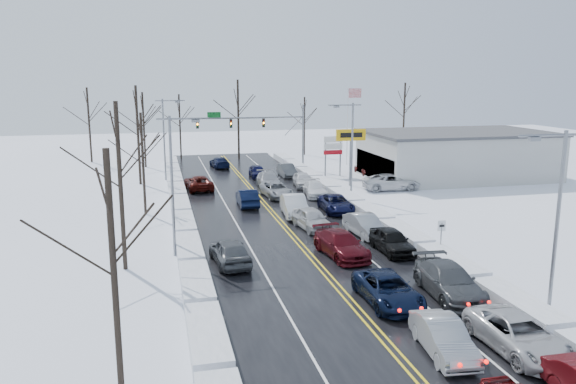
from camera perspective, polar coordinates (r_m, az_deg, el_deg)
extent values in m
plane|color=white|center=(42.16, 0.04, -3.99)|extent=(160.00, 160.00, 0.00)
cube|color=black|center=(44.04, -0.56, -3.30)|extent=(14.00, 84.00, 0.01)
cube|color=silver|center=(43.08, -10.49, -3.85)|extent=(1.61, 72.00, 0.76)
cube|color=silver|center=(46.26, 8.67, -2.71)|extent=(1.61, 72.00, 0.76)
cylinder|color=slate|center=(70.23, 1.54, 5.60)|extent=(0.24, 0.24, 8.00)
cylinder|color=slate|center=(68.64, -3.75, 7.54)|extent=(13.00, 0.18, 0.18)
cylinder|color=slate|center=(69.80, 0.59, 6.72)|extent=(2.33, 0.10, 2.33)
cube|color=#0C591E|center=(68.01, -7.53, 7.77)|extent=(1.60, 0.08, 0.70)
cube|color=black|center=(68.95, -2.50, 7.03)|extent=(0.32, 0.25, 1.05)
sphere|color=#3F0705|center=(68.77, -2.48, 7.27)|extent=(0.20, 0.20, 0.20)
sphere|color=orange|center=(68.80, -2.48, 7.02)|extent=(0.22, 0.22, 0.22)
sphere|color=black|center=(68.82, -2.47, 6.77)|extent=(0.20, 0.20, 0.20)
cube|color=black|center=(68.32, -5.82, 6.94)|extent=(0.32, 0.25, 1.05)
sphere|color=#3F0705|center=(68.14, -5.81, 7.18)|extent=(0.20, 0.20, 0.20)
sphere|color=orange|center=(68.16, -5.80, 6.93)|extent=(0.22, 0.22, 0.22)
sphere|color=black|center=(68.19, -5.80, 6.68)|extent=(0.20, 0.20, 0.20)
cube|color=black|center=(67.92, -9.19, 6.82)|extent=(0.32, 0.25, 1.05)
sphere|color=#3F0705|center=(67.74, -9.19, 7.07)|extent=(0.20, 0.20, 0.20)
sphere|color=orange|center=(67.76, -9.18, 6.81)|extent=(0.22, 0.22, 0.22)
sphere|color=black|center=(67.78, -9.17, 6.56)|extent=(0.20, 0.20, 0.20)
cylinder|color=slate|center=(59.58, 6.35, 3.30)|extent=(0.20, 0.20, 5.60)
cube|color=#E5A80C|center=(59.26, 6.41, 5.78)|extent=(3.20, 0.30, 1.20)
cube|color=black|center=(59.10, 6.46, 5.77)|extent=(2.40, 0.04, 0.50)
cylinder|color=slate|center=(65.05, 3.82, 3.33)|extent=(0.16, 0.16, 4.00)
cylinder|color=slate|center=(65.59, 5.33, 3.37)|extent=(0.16, 0.16, 4.00)
cube|color=white|center=(65.03, 4.61, 5.36)|extent=(2.20, 0.22, 0.70)
cube|color=white|center=(65.12, 4.60, 4.66)|extent=(2.20, 0.22, 0.70)
cube|color=#A50C17|center=(65.20, 4.59, 4.05)|extent=(2.20, 0.22, 0.50)
cylinder|color=slate|center=(37.50, 15.27, -4.65)|extent=(0.08, 0.08, 2.20)
cube|color=white|center=(37.26, 15.35, -3.32)|extent=(0.55, 0.05, 0.70)
cube|color=black|center=(37.23, 15.38, -3.34)|extent=(0.35, 0.02, 0.15)
cylinder|color=silver|center=(73.93, 6.06, 6.62)|extent=(0.14, 0.14, 10.00)
cube|color=#B5B5B0|center=(67.07, 16.72, 3.54)|extent=(20.00, 12.00, 5.00)
cube|color=#262628|center=(62.86, 8.77, 2.56)|extent=(0.10, 11.00, 2.80)
cube|color=#3F3F42|center=(66.78, 16.85, 5.79)|extent=(20.40, 12.40, 0.30)
cylinder|color=slate|center=(28.78, 25.64, -3.29)|extent=(0.18, 0.18, 9.00)
cylinder|color=slate|center=(27.57, 25.11, 5.25)|extent=(3.20, 0.12, 0.12)
cube|color=slate|center=(27.10, 23.75, 4.95)|extent=(0.50, 0.25, 0.18)
cylinder|color=slate|center=(53.08, 6.52, 4.13)|extent=(0.18, 0.18, 9.00)
cylinder|color=slate|center=(52.44, 5.79, 8.78)|extent=(3.20, 0.12, 0.12)
cube|color=slate|center=(52.19, 4.95, 8.61)|extent=(0.50, 0.25, 0.18)
cylinder|color=slate|center=(36.18, -11.68, 0.48)|extent=(0.18, 0.18, 9.00)
cylinder|color=slate|center=(35.65, -10.67, 7.33)|extent=(3.20, 0.12, 0.12)
cube|color=slate|center=(35.71, -9.37, 7.14)|extent=(0.50, 0.25, 0.18)
cylinder|color=slate|center=(63.90, -12.48, 5.19)|extent=(0.18, 0.18, 9.00)
cylinder|color=slate|center=(63.60, -11.92, 9.07)|extent=(3.20, 0.12, 0.12)
cube|color=slate|center=(63.63, -11.19, 8.97)|extent=(0.50, 0.25, 0.18)
cylinder|color=#2D231C|center=(20.75, -17.25, -8.16)|extent=(0.24, 0.24, 9.00)
cylinder|color=#2D231C|center=(34.18, -16.64, 0.44)|extent=(0.27, 0.27, 10.00)
cylinder|color=#2D231C|center=(48.06, -14.51, 2.76)|extent=(0.23, 0.23, 8.50)
cylinder|color=#2D231C|center=(61.85, -14.99, 5.57)|extent=(0.28, 0.28, 10.50)
cylinder|color=#2D231C|center=(73.83, -14.42, 6.12)|extent=(0.25, 0.25, 9.50)
cylinder|color=#2D231C|center=(80.24, -19.54, 6.41)|extent=(0.27, 0.27, 10.00)
cylinder|color=#2D231C|center=(80.88, -10.91, 6.55)|extent=(0.24, 0.24, 9.00)
cylinder|color=#2D231C|center=(79.55, -5.07, 7.35)|extent=(0.29, 0.29, 11.00)
cylinder|color=#2D231C|center=(83.12, 1.68, 6.71)|extent=(0.23, 0.23, 8.50)
cylinder|color=#2D231C|center=(88.97, 11.69, 7.44)|extent=(0.28, 0.28, 10.50)
imported|color=#9EA1A5|center=(25.23, 15.42, -15.52)|extent=(2.01, 4.56, 1.46)
imported|color=black|center=(29.67, 10.08, -11.03)|extent=(2.44, 5.25, 1.45)
imported|color=#480910|center=(36.60, 5.40, -6.48)|extent=(2.81, 5.63, 1.57)
imported|color=#B9B9BB|center=(42.74, 2.42, -3.78)|extent=(2.48, 4.92, 1.61)
imported|color=silver|center=(46.82, 0.63, -2.40)|extent=(2.24, 5.32, 1.71)
imported|color=#96999D|center=(54.01, -1.18, -0.51)|extent=(2.81, 5.22, 1.39)
imported|color=#95979D|center=(58.72, -1.98, 0.47)|extent=(2.43, 5.48, 1.56)
imported|color=black|center=(64.63, -3.12, 1.49)|extent=(1.72, 4.19, 1.42)
imported|color=#BABABC|center=(26.42, 22.29, -14.72)|extent=(2.57, 5.44, 1.50)
imported|color=#414346|center=(31.28, 15.95, -10.10)|extent=(2.74, 5.87, 1.66)
imported|color=black|center=(37.84, 10.45, -6.02)|extent=(1.93, 4.63, 1.57)
imported|color=#979A9E|center=(41.36, 7.80, -4.41)|extent=(1.99, 4.83, 1.56)
imported|color=black|center=(48.36, 4.89, -1.99)|extent=(2.64, 5.23, 1.42)
imported|color=white|center=(54.45, 2.75, -0.42)|extent=(2.47, 4.99, 1.39)
imported|color=silver|center=(58.97, 1.51, 0.52)|extent=(2.27, 4.64, 1.52)
imported|color=#46494B|center=(65.01, -0.12, 1.56)|extent=(1.64, 4.49, 1.47)
imported|color=black|center=(50.40, -4.15, -1.42)|extent=(1.74, 4.72, 1.54)
imported|color=#450D09|center=(58.23, -9.05, 0.23)|extent=(2.90, 5.50, 1.48)
imported|color=black|center=(72.09, -6.95, 2.47)|extent=(2.40, 4.87, 1.36)
imported|color=#46494C|center=(35.07, -5.89, -7.31)|extent=(2.39, 5.02, 1.66)
imported|color=silver|center=(58.41, 10.45, 0.22)|extent=(6.04, 3.07, 1.63)
imported|color=#3E4143|center=(63.50, 11.51, 1.09)|extent=(2.13, 4.92, 1.41)
imported|color=#490D09|center=(67.46, 7.96, 1.82)|extent=(1.86, 4.59, 1.56)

